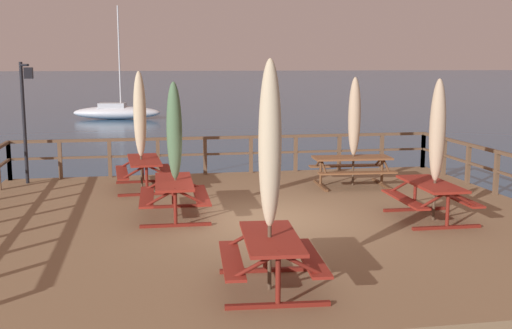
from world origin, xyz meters
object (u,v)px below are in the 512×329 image
at_px(patio_umbrella_tall_mid_right, 174,132).
at_px(patio_umbrella_short_front, 354,117).
at_px(patio_umbrella_tall_mid_left, 270,145).
at_px(lamp_post_hooked, 26,104).
at_px(picnic_table_front_right, 431,193).
at_px(picnic_table_back_left, 174,190).
at_px(picnic_table_back_right, 144,167).
at_px(picnic_table_mid_centre, 352,165).
at_px(patio_umbrella_tall_back_right, 140,115).
at_px(sailboat_distant, 117,112).
at_px(patio_umbrella_tall_back_left, 437,131).
at_px(picnic_table_mid_left, 271,251).

height_order(patio_umbrella_tall_mid_right, patio_umbrella_short_front, patio_umbrella_short_front).
height_order(patio_umbrella_tall_mid_left, lamp_post_hooked, patio_umbrella_tall_mid_left).
bearing_deg(patio_umbrella_tall_mid_left, picnic_table_front_right, 39.72).
relative_size(picnic_table_back_left, picnic_table_front_right, 1.07).
height_order(picnic_table_back_right, lamp_post_hooked, lamp_post_hooked).
height_order(picnic_table_mid_centre, lamp_post_hooked, lamp_post_hooked).
height_order(picnic_table_back_left, lamp_post_hooked, lamp_post_hooked).
distance_m(patio_umbrella_short_front, lamp_post_hooked, 8.52).
xyz_separation_m(picnic_table_back_right, patio_umbrella_tall_mid_left, (1.73, -7.58, 1.50)).
height_order(picnic_table_mid_centre, picnic_table_back_right, same).
xyz_separation_m(picnic_table_back_left, patio_umbrella_tall_mid_left, (1.12, -4.50, 1.50)).
bearing_deg(patio_umbrella_tall_mid_right, patio_umbrella_tall_back_right, 103.33).
bearing_deg(picnic_table_back_left, patio_umbrella_tall_back_right, 102.51).
relative_size(picnic_table_back_right, lamp_post_hooked, 0.66).
relative_size(picnic_table_back_left, picnic_table_mid_centre, 0.98).
relative_size(picnic_table_front_right, lamp_post_hooked, 0.60).
relative_size(picnic_table_back_left, patio_umbrella_tall_mid_right, 0.73).
relative_size(picnic_table_back_left, sailboat_distant, 0.26).
height_order(patio_umbrella_tall_mid_left, patio_umbrella_tall_back_left, patio_umbrella_tall_mid_left).
relative_size(patio_umbrella_tall_mid_right, lamp_post_hooked, 0.88).
bearing_deg(patio_umbrella_tall_back_right, lamp_post_hooked, 158.53).
height_order(picnic_table_front_right, patio_umbrella_tall_mid_right, patio_umbrella_tall_mid_right).
height_order(picnic_table_mid_centre, patio_umbrella_tall_back_left, patio_umbrella_tall_back_left).
height_order(picnic_table_front_right, patio_umbrella_short_front, patio_umbrella_short_front).
relative_size(picnic_table_mid_centre, patio_umbrella_tall_back_right, 0.70).
distance_m(picnic_table_front_right, patio_umbrella_tall_mid_right, 5.40).
relative_size(patio_umbrella_tall_mid_left, lamp_post_hooked, 1.01).
bearing_deg(sailboat_distant, patio_umbrella_tall_mid_left, -84.27).
bearing_deg(lamp_post_hooked, picnic_table_mid_left, -61.30).
relative_size(picnic_table_back_right, sailboat_distant, 0.28).
bearing_deg(patio_umbrella_tall_back_right, picnic_table_mid_left, -76.33).
bearing_deg(lamp_post_hooked, sailboat_distant, 87.72).
distance_m(picnic_table_mid_centre, picnic_table_front_right, 3.69).
bearing_deg(picnic_table_back_right, patio_umbrella_short_front, -5.24).
distance_m(patio_umbrella_tall_back_right, patio_umbrella_tall_back_left, 7.26).
bearing_deg(picnic_table_mid_left, picnic_table_back_right, 103.08).
bearing_deg(patio_umbrella_tall_mid_left, patio_umbrella_tall_mid_right, 103.47).
xyz_separation_m(patio_umbrella_short_front, lamp_post_hooked, (-8.36, 1.60, 0.32)).
height_order(picnic_table_back_left, picnic_table_back_right, same).
bearing_deg(patio_umbrella_short_front, sailboat_distant, 104.07).
distance_m(picnic_table_back_left, picnic_table_front_right, 5.28).
height_order(patio_umbrella_tall_back_right, lamp_post_hooked, lamp_post_hooked).
relative_size(picnic_table_mid_left, picnic_table_front_right, 0.98).
height_order(picnic_table_mid_left, patio_umbrella_tall_back_left, patio_umbrella_tall_back_left).
bearing_deg(patio_umbrella_tall_mid_right, patio_umbrella_tall_mid_left, -76.53).
bearing_deg(picnic_table_mid_centre, picnic_table_back_left, -151.89).
relative_size(patio_umbrella_short_front, patio_umbrella_tall_back_right, 0.95).
distance_m(picnic_table_back_right, patio_umbrella_tall_back_left, 7.33).
relative_size(picnic_table_mid_left, patio_umbrella_tall_back_right, 0.63).
distance_m(patio_umbrella_tall_mid_right, patio_umbrella_tall_back_right, 3.08).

